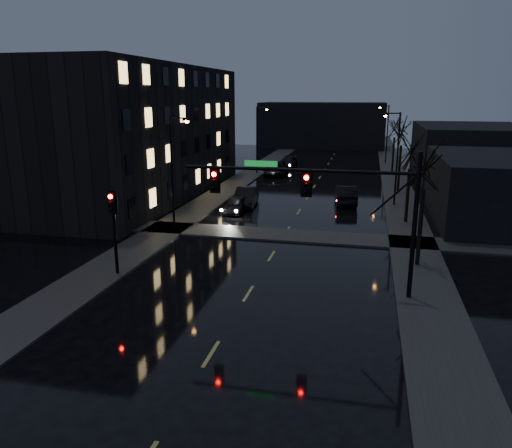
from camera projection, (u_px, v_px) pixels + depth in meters
The scene contains 23 objects.
ground at pixel (193, 383), 16.83m from camera, with size 160.00×160.00×0.00m, color black.
sidewalk_left at pixel (229, 188), 51.66m from camera, with size 3.00×140.00×0.12m, color #2D2D2B.
sidewalk_right at pixel (399, 195), 48.06m from camera, with size 3.00×140.00×0.12m, color #2D2D2B.
sidewalk_cross at pixel (284, 235), 34.28m from camera, with size 40.00×3.00×0.12m, color #2D2D2B.
apartment_block at pixel (133, 132), 47.13m from camera, with size 12.00×30.00×12.00m, color black.
commercial_right_near at pixel (504, 190), 37.47m from camera, with size 10.00×14.00×5.00m, color black.
commercial_right_far at pixel (471, 152), 57.80m from camera, with size 12.00×18.00×6.00m, color black.
far_block at pixel (322, 125), 90.10m from camera, with size 22.00×10.00×8.00m, color black.
signal_mast at pixel (333, 195), 23.28m from camera, with size 11.11×0.41×7.00m.
signal_pole_left at pixel (114, 221), 26.14m from camera, with size 0.35×0.41×4.53m.
tree_near at pixel (426, 156), 26.70m from camera, with size 3.52×3.52×8.08m.
tree_mid_a at pixel (411, 146), 36.24m from camera, with size 3.30×3.30×7.58m.
tree_mid_b at pixel (402, 125), 47.37m from camera, with size 3.74×3.74×8.59m.
tree_far at pixel (395, 123), 60.73m from camera, with size 3.43×3.43×7.88m.
streetlight_l_near at pixel (175, 164), 34.22m from camera, with size 1.53×0.28×8.00m.
streetlight_l_far at pixel (259, 134), 59.71m from camera, with size 1.53×0.28×8.00m.
streetlight_r_mid at pixel (395, 151), 42.34m from camera, with size 1.53×0.28×8.00m.
streetlight_r_far at pixel (386, 129), 68.78m from camera, with size 1.53×0.28×8.00m.
oncoming_car_a at pixel (236, 205), 40.90m from camera, with size 1.58×3.93×1.34m, color black.
oncoming_car_b at pixel (246, 197), 43.29m from camera, with size 1.69×4.86×1.60m, color black.
oncoming_car_c at pixel (277, 168), 60.20m from camera, with size 2.64×5.72×1.59m, color black.
oncoming_car_d at pixel (288, 163), 65.80m from camera, with size 1.96×4.81×1.40m, color black.
lead_car at pixel (346, 195), 44.11m from camera, with size 1.76×5.04×1.66m, color black.
Camera 1 is at (5.34, -14.10, 9.45)m, focal length 35.00 mm.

